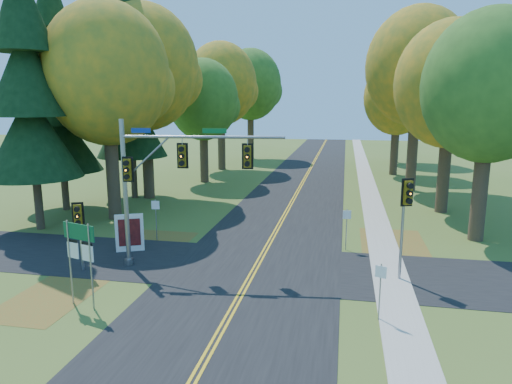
% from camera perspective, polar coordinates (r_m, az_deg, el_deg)
% --- Properties ---
extents(ground, '(160.00, 160.00, 0.00)m').
position_cam_1_polar(ground, '(20.34, -1.06, -11.24)').
color(ground, '#445D20').
rests_on(ground, ground).
extents(road_main, '(8.00, 160.00, 0.02)m').
position_cam_1_polar(road_main, '(20.34, -1.06, -11.22)').
color(road_main, black).
rests_on(road_main, ground).
extents(road_cross, '(60.00, 6.00, 0.02)m').
position_cam_1_polar(road_cross, '(22.16, 0.04, -9.29)').
color(road_cross, black).
rests_on(road_cross, ground).
extents(centerline_left, '(0.10, 160.00, 0.01)m').
position_cam_1_polar(centerline_left, '(20.35, -1.34, -11.16)').
color(centerline_left, gold).
rests_on(centerline_left, road_main).
extents(centerline_right, '(0.10, 160.00, 0.01)m').
position_cam_1_polar(centerline_right, '(20.31, -0.78, -11.20)').
color(centerline_right, gold).
rests_on(centerline_right, road_main).
extents(sidewalk_east, '(1.60, 160.00, 0.06)m').
position_cam_1_polar(sidewalk_east, '(20.06, 16.94, -11.99)').
color(sidewalk_east, '#9E998E').
rests_on(sidewalk_east, ground).
extents(leaf_patch_w_near, '(4.00, 6.00, 0.00)m').
position_cam_1_polar(leaf_patch_w_near, '(25.90, -13.43, -6.56)').
color(leaf_patch_w_near, brown).
rests_on(leaf_patch_w_near, ground).
extents(leaf_patch_e, '(3.50, 8.00, 0.00)m').
position_cam_1_polar(leaf_patch_e, '(25.74, 16.97, -6.86)').
color(leaf_patch_e, brown).
rests_on(leaf_patch_e, ground).
extents(leaf_patch_w_far, '(3.00, 5.00, 0.00)m').
position_cam_1_polar(leaf_patch_w_far, '(20.69, -24.21, -11.85)').
color(leaf_patch_w_far, brown).
rests_on(leaf_patch_w_far, ground).
extents(tree_w_a, '(8.00, 8.00, 14.15)m').
position_cam_1_polar(tree_w_a, '(31.66, -17.97, 13.76)').
color(tree_w_a, '#38281C').
rests_on(tree_w_a, ground).
extents(tree_e_a, '(7.20, 7.20, 12.73)m').
position_cam_1_polar(tree_e_a, '(28.21, 27.28, 11.53)').
color(tree_e_a, '#38281C').
rests_on(tree_e_a, ground).
extents(tree_w_b, '(8.60, 8.60, 15.38)m').
position_cam_1_polar(tree_w_b, '(38.15, -13.70, 14.77)').
color(tree_w_b, '#38281C').
rests_on(tree_w_b, ground).
extents(tree_e_b, '(7.60, 7.60, 13.33)m').
position_cam_1_polar(tree_e_b, '(34.69, 23.26, 12.16)').
color(tree_e_b, '#38281C').
rests_on(tree_e_b, ground).
extents(tree_w_c, '(6.80, 6.80, 11.91)m').
position_cam_1_polar(tree_w_c, '(44.94, -6.55, 11.32)').
color(tree_w_c, '#38281C').
rests_on(tree_w_c, ground).
extents(tree_e_c, '(8.80, 8.80, 15.79)m').
position_cam_1_polar(tree_e_c, '(42.59, 19.67, 14.44)').
color(tree_e_c, '#38281C').
rests_on(tree_e_c, ground).
extents(tree_w_d, '(8.20, 8.20, 14.56)m').
position_cam_1_polar(tree_w_d, '(53.50, -4.32, 13.28)').
color(tree_w_d, '#38281C').
rests_on(tree_w_d, ground).
extents(tree_e_d, '(7.00, 7.00, 12.32)m').
position_cam_1_polar(tree_e_d, '(51.53, 17.31, 11.19)').
color(tree_e_d, '#38281C').
rests_on(tree_e_d, ground).
extents(tree_w_e, '(8.40, 8.40, 14.97)m').
position_cam_1_polar(tree_w_e, '(63.83, -0.60, 13.23)').
color(tree_w_e, '#38281C').
rests_on(tree_w_e, ground).
extents(tree_e_e, '(7.80, 7.80, 13.74)m').
position_cam_1_polar(tree_e_e, '(62.32, 17.45, 11.97)').
color(tree_e_e, '#38281C').
rests_on(tree_e_e, ground).
extents(pine_a, '(5.60, 5.60, 19.48)m').
position_cam_1_polar(pine_a, '(30.63, -26.74, 12.67)').
color(pine_a, '#38281C').
rests_on(pine_a, ground).
extents(pine_b, '(5.60, 5.60, 17.31)m').
position_cam_1_polar(pine_b, '(35.53, -23.57, 10.90)').
color(pine_b, '#38281C').
rests_on(pine_b, ground).
extents(pine_c, '(5.60, 5.60, 20.56)m').
position_cam_1_polar(pine_c, '(38.40, -15.63, 13.64)').
color(pine_c, '#38281C').
rests_on(pine_c, ground).
extents(traffic_mast, '(7.68, 1.37, 7.00)m').
position_cam_1_polar(traffic_mast, '(21.54, -11.45, 2.26)').
color(traffic_mast, gray).
rests_on(traffic_mast, ground).
extents(east_signal_pole, '(0.51, 0.61, 4.61)m').
position_cam_1_polar(east_signal_pole, '(20.46, 18.24, -1.43)').
color(east_signal_pole, gray).
rests_on(east_signal_pole, ground).
extents(ped_signal_pole, '(0.49, 0.60, 3.31)m').
position_cam_1_polar(ped_signal_pole, '(22.32, -21.29, -3.32)').
color(ped_signal_pole, gray).
rests_on(ped_signal_pole, ground).
extents(route_sign_cluster, '(1.52, 0.49, 3.36)m').
position_cam_1_polar(route_sign_cluster, '(18.59, -21.19, -6.45)').
color(route_sign_cluster, gray).
rests_on(route_sign_cluster, ground).
extents(info_kiosk, '(1.40, 0.78, 2.01)m').
position_cam_1_polar(info_kiosk, '(24.96, -15.52, -4.96)').
color(info_kiosk, white).
rests_on(info_kiosk, ground).
extents(reg_sign_e_north, '(0.43, 0.09, 2.25)m').
position_cam_1_polar(reg_sign_e_north, '(24.60, 11.27, -3.69)').
color(reg_sign_e_north, gray).
rests_on(reg_sign_e_north, ground).
extents(reg_sign_e_south, '(0.38, 0.19, 2.14)m').
position_cam_1_polar(reg_sign_e_south, '(17.12, 15.29, -10.79)').
color(reg_sign_e_south, gray).
rests_on(reg_sign_e_south, ground).
extents(reg_sign_w, '(0.45, 0.09, 2.38)m').
position_cam_1_polar(reg_sign_w, '(26.44, -12.42, -2.50)').
color(reg_sign_w, gray).
rests_on(reg_sign_w, ground).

